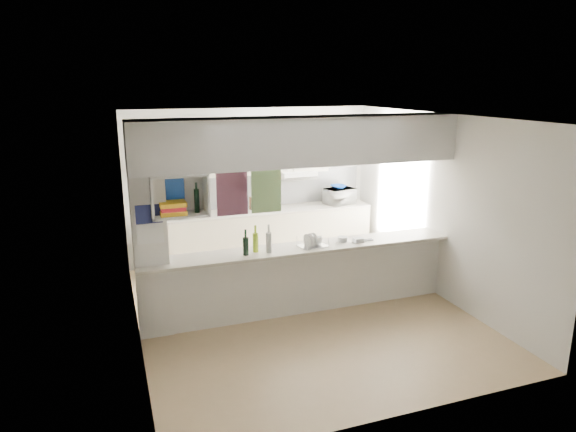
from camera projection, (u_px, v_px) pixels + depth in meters
name	position (u px, v px, depth m)	size (l,w,h in m)	color
floor	(301.00, 311.00, 6.94)	(4.80, 4.80, 0.00)	tan
ceiling	(302.00, 116.00, 6.28)	(4.80, 4.80, 0.00)	white
wall_back	(251.00, 185.00, 8.80)	(4.20, 4.20, 0.00)	silver
wall_left	(132.00, 235.00, 5.93)	(4.80, 4.80, 0.00)	silver
wall_right	(439.00, 206.00, 7.29)	(4.80, 4.80, 0.00)	silver
servery_partition	(289.00, 193.00, 6.46)	(4.20, 0.50, 2.60)	silver
cubby_shelf	(177.00, 198.00, 5.94)	(0.65, 0.35, 0.50)	white
kitchen_run	(265.00, 214.00, 8.73)	(3.60, 0.63, 2.24)	beige
microwave	(340.00, 196.00, 9.05)	(0.50, 0.34, 0.28)	white
bowl	(338.00, 187.00, 8.99)	(0.26, 0.26, 0.06)	navy
dish_rack	(313.00, 241.00, 6.70)	(0.40, 0.33, 0.19)	silver
cup	(317.00, 241.00, 6.74)	(0.13, 0.13, 0.10)	white
wine_bottles	(257.00, 243.00, 6.43)	(0.37, 0.15, 0.36)	black
plastic_tubs	(350.00, 239.00, 6.92)	(0.49, 0.21, 0.07)	silver
utensil_jar	(253.00, 206.00, 8.64)	(0.10, 0.10, 0.13)	black
knife_block	(253.00, 203.00, 8.66)	(0.11, 0.09, 0.22)	brown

